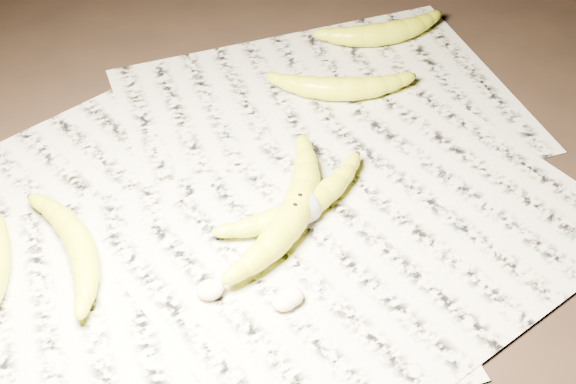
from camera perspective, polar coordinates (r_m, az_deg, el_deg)
name	(u,v)px	position (r m, az deg, el deg)	size (l,w,h in m)	color
ground	(270,229)	(0.98, -1.32, -2.63)	(3.00, 3.00, 0.00)	black
newspaper_patch	(234,220)	(0.99, -3.86, -2.01)	(0.90, 0.70, 0.01)	#B4B19A
banana_left_b	(79,242)	(0.96, -14.65, -3.48)	(0.18, 0.06, 0.03)	#BBC718
banana_center	(296,209)	(0.97, 0.54, -1.20)	(0.23, 0.07, 0.04)	#BBC718
banana_taped	(305,205)	(0.98, 1.19, -0.90)	(0.20, 0.05, 0.03)	#BBC718
banana_upper_a	(341,87)	(1.16, 3.78, 7.47)	(0.18, 0.06, 0.04)	#BBC718
banana_upper_b	(384,32)	(1.28, 6.86, 11.26)	(0.18, 0.06, 0.04)	#BBC718
measuring_tape	(305,205)	(0.98, 1.19, -0.90)	(0.04, 0.04, 0.00)	white
flesh_chunk_a	(210,287)	(0.90, -5.58, -6.75)	(0.03, 0.03, 0.02)	beige
flesh_chunk_b	(285,299)	(0.89, -0.23, -7.62)	(0.03, 0.02, 0.02)	beige
flesh_chunk_c	(291,295)	(0.89, 0.21, -7.31)	(0.03, 0.03, 0.02)	beige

